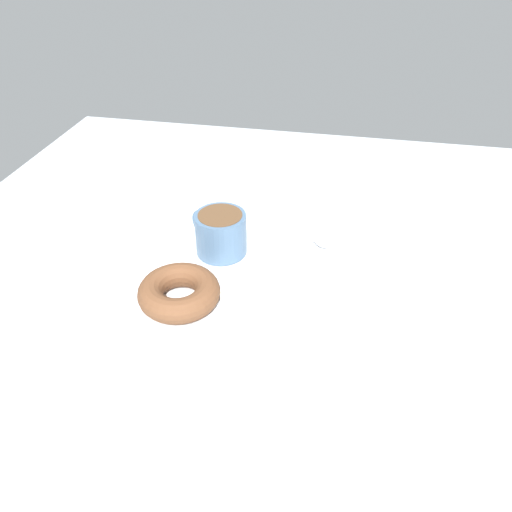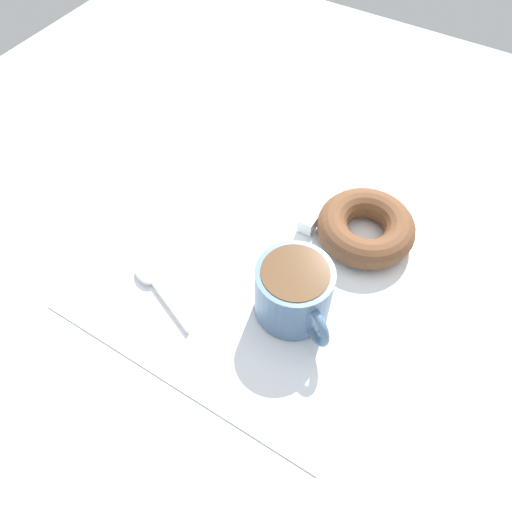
% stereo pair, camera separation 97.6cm
% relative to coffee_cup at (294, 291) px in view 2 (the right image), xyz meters
% --- Properties ---
extents(ground_plane, '(1.20, 1.20, 0.02)m').
position_rel_coffee_cup_xyz_m(ground_plane, '(-0.08, 0.05, -0.05)').
color(ground_plane, '#B2BCC6').
extents(napkin, '(0.35, 0.35, 0.00)m').
position_rel_coffee_cup_xyz_m(napkin, '(-0.07, 0.03, -0.04)').
color(napkin, white).
rests_on(napkin, ground_plane).
extents(coffee_cup, '(0.10, 0.08, 0.07)m').
position_rel_coffee_cup_xyz_m(coffee_cup, '(0.00, 0.00, 0.00)').
color(coffee_cup, slate).
rests_on(coffee_cup, napkin).
extents(donut, '(0.12, 0.12, 0.04)m').
position_rel_coffee_cup_xyz_m(donut, '(0.03, 0.14, -0.02)').
color(donut, brown).
rests_on(donut, napkin).
extents(spoon, '(0.11, 0.06, 0.01)m').
position_rel_coffee_cup_xyz_m(spoon, '(-0.16, -0.05, -0.03)').
color(spoon, silver).
rests_on(spoon, napkin).
extents(sugar_cube, '(0.02, 0.02, 0.02)m').
position_rel_coffee_cup_xyz_m(sugar_cube, '(-0.04, 0.11, -0.03)').
color(sugar_cube, white).
rests_on(sugar_cube, napkin).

